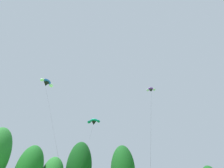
% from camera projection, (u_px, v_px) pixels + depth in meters
% --- Properties ---
extents(treeline_tree_g, '(5.87, 5.87, 15.06)m').
position_uv_depth(treeline_tree_g, '(79.00, 168.00, 37.01)').
color(treeline_tree_g, '#472D19').
rests_on(treeline_tree_g, ground_plane).
extents(parafoil_kite_high_blue_white, '(9.10, 12.21, 24.53)m').
position_uv_depth(parafoil_kite_high_blue_white, '(47.00, 83.00, 37.88)').
color(parafoil_kite_high_blue_white, blue).
extents(parafoil_kite_mid_purple, '(10.88, 11.03, 21.92)m').
position_uv_depth(parafoil_kite_mid_purple, '(151.00, 90.00, 36.17)').
color(parafoil_kite_mid_purple, purple).
extents(parafoil_kite_far_teal, '(8.24, 19.83, 20.15)m').
position_uv_depth(parafoil_kite_far_teal, '(94.00, 122.00, 44.68)').
color(parafoil_kite_far_teal, teal).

